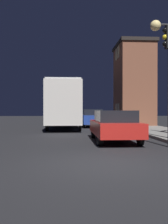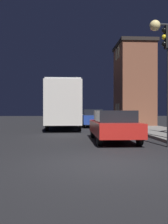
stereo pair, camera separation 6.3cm
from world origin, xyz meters
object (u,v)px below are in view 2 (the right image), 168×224
(car_far_lane, at_px, (88,116))
(streetlamp, at_px, (164,51))
(bus, at_px, (64,102))
(traffic_light, at_px, (168,61))
(car_mid_lane, at_px, (92,118))
(car_near_lane, at_px, (113,125))

(car_far_lane, bearing_deg, streetlamp, -83.27)
(streetlamp, height_order, bus, streetlamp)
(traffic_light, height_order, car_mid_lane, traffic_light)
(car_mid_lane, height_order, car_far_lane, car_mid_lane)
(car_near_lane, xyz_separation_m, car_far_lane, (0.07, 17.76, 0.04))
(car_near_lane, relative_size, car_far_lane, 1.05)
(car_mid_lane, bearing_deg, streetlamp, -77.95)
(streetlamp, distance_m, car_near_lane, 4.07)
(car_near_lane, bearing_deg, car_far_lane, 89.77)
(bus, height_order, car_near_lane, bus)
(streetlamp, bearing_deg, car_far_lane, 96.73)
(car_near_lane, bearing_deg, traffic_light, -47.11)
(traffic_light, relative_size, car_far_lane, 1.09)
(car_near_lane, relative_size, car_mid_lane, 1.18)
(car_far_lane, bearing_deg, traffic_light, -84.93)
(car_far_lane, bearing_deg, car_near_lane, -90.23)
(streetlamp, bearing_deg, car_mid_lane, 102.05)
(car_near_lane, bearing_deg, car_mid_lane, 90.33)
(streetlamp, bearing_deg, car_near_lane, 166.49)
(car_mid_lane, bearing_deg, traffic_light, -81.20)
(bus, distance_m, car_far_lane, 9.01)
(bus, distance_m, car_mid_lane, 2.94)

